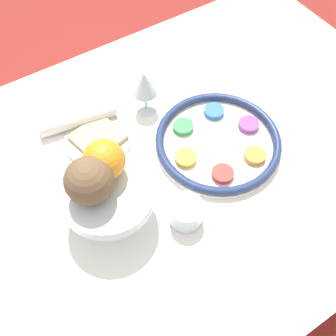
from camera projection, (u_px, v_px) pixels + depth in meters
The scene contains 10 objects.
ground_plane at pixel (165, 269), 1.58m from camera, with size 8.00×8.00×0.00m, color maroon.
dining_table at pixel (164, 231), 1.26m from camera, with size 1.46×0.94×0.75m.
seder_plate at pixel (218, 141), 0.97m from camera, with size 0.31×0.31×0.03m.
wine_glass at pixel (145, 85), 0.97m from camera, with size 0.06×0.06×0.13m.
fruit_stand at pixel (108, 195), 0.81m from camera, with size 0.20×0.20×0.10m.
orange_fruit at pixel (104, 160), 0.78m from camera, with size 0.09×0.09×0.09m.
coconut at pixel (89, 181), 0.75m from camera, with size 0.10×0.10×0.10m.
bread_plate at pixel (98, 139), 0.98m from camera, with size 0.17×0.17×0.02m.
napkin_roll at pixel (78, 118), 1.00m from camera, with size 0.20×0.08×0.04m.
cup_far at pixel (186, 212), 0.85m from camera, with size 0.07×0.07×0.06m.
Camera 1 is at (0.27, 0.45, 1.54)m, focal length 42.00 mm.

